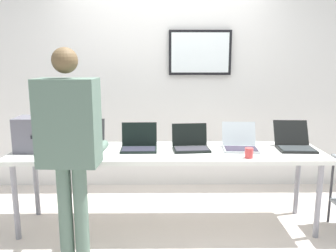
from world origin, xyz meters
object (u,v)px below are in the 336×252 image
object	(u,v)px
laptop_station_1	(139,144)
laptop_station_4	(294,143)
equipment_box	(39,134)
laptop_station_0	(87,143)
person	(69,138)
coffee_mug	(249,153)
laptop_station_3	(240,143)
laptop_station_2	(191,144)
workbench	(167,156)

from	to	relation	value
laptop_station_1	laptop_station_4	bearing A→B (deg)	0.95
equipment_box	laptop_station_1	distance (m)	0.94
laptop_station_0	person	distance (m)	0.72
laptop_station_4	coffee_mug	bearing A→B (deg)	-147.93
laptop_station_3	person	world-z (taller)	person
laptop_station_2	laptop_station_4	size ratio (longest dim) A/B	0.90
equipment_box	person	bearing A→B (deg)	-54.16
laptop_station_2	laptop_station_4	world-z (taller)	laptop_station_4
laptop_station_2	laptop_station_3	distance (m)	0.47
laptop_station_0	laptop_station_1	bearing A→B (deg)	-2.72
laptop_station_4	coffee_mug	size ratio (longest dim) A/B	4.51
equipment_box	laptop_station_0	bearing A→B (deg)	6.03
coffee_mug	equipment_box	bearing A→B (deg)	171.82
laptop_station_0	laptop_station_1	size ratio (longest dim) A/B	0.98
person	equipment_box	bearing A→B (deg)	125.84
laptop_station_1	laptop_station_2	distance (m)	0.49
laptop_station_1	laptop_station_4	size ratio (longest dim) A/B	0.86
workbench	person	distance (m)	1.02
equipment_box	laptop_station_2	distance (m)	1.43
laptop_station_1	person	distance (m)	0.84
laptop_station_4	laptop_station_2	bearing A→B (deg)	-178.87
equipment_box	coffee_mug	world-z (taller)	equipment_box
laptop_station_3	laptop_station_4	xyz separation A→B (m)	(0.52, 0.01, 0.00)
laptop_station_3	laptop_station_1	bearing A→B (deg)	-179.09
workbench	laptop_station_0	bearing A→B (deg)	174.76
person	laptop_station_3	bearing A→B (deg)	25.47
workbench	equipment_box	world-z (taller)	equipment_box
equipment_box	laptop_station_1	world-z (taller)	equipment_box
laptop_station_1	laptop_station_3	xyz separation A→B (m)	(0.97, 0.02, -0.00)
laptop_station_0	laptop_station_2	xyz separation A→B (m)	(0.99, -0.02, -0.01)
laptop_station_4	person	world-z (taller)	person
laptop_station_1	laptop_station_2	world-z (taller)	laptop_station_1
laptop_station_2	coffee_mug	size ratio (longest dim) A/B	4.06
laptop_station_2	laptop_station_3	bearing A→B (deg)	1.24
laptop_station_3	coffee_mug	xyz separation A→B (m)	(0.01, -0.31, -0.01)
laptop_station_0	laptop_station_1	xyz separation A→B (m)	(0.50, -0.02, -0.01)
workbench	equipment_box	size ratio (longest dim) A/B	7.35
laptop_station_4	laptop_station_0	bearing A→B (deg)	-179.98
laptop_station_1	person	xyz separation A→B (m)	(-0.47, -0.67, 0.21)
coffee_mug	workbench	bearing A→B (deg)	160.56
coffee_mug	laptop_station_0	bearing A→B (deg)	167.77
coffee_mug	laptop_station_1	bearing A→B (deg)	163.11
workbench	laptop_station_1	bearing A→B (deg)	170.13
laptop_station_3	laptop_station_4	distance (m)	0.52
laptop_station_3	laptop_station_4	size ratio (longest dim) A/B	0.90
person	laptop_station_4	bearing A→B (deg)	19.47
laptop_station_4	person	xyz separation A→B (m)	(-1.96, -0.69, 0.21)
laptop_station_3	coffee_mug	world-z (taller)	laptop_station_3
workbench	coffee_mug	world-z (taller)	coffee_mug
person	coffee_mug	distance (m)	1.51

